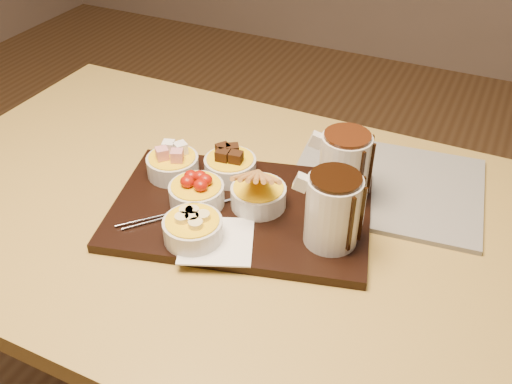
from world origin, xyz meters
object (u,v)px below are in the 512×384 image
at_px(dining_table, 211,243).
at_px(pitcher_milk_chocolate, 344,167).
at_px(bowl_strawberries, 197,195).
at_px(serving_board, 241,210).
at_px(newspaper, 386,185).
at_px(pitcher_dark_chocolate, 333,211).

height_order(dining_table, pitcher_milk_chocolate, pitcher_milk_chocolate).
bearing_deg(dining_table, bowl_strawberries, -103.83).
xyz_separation_m(serving_board, newspaper, (0.22, 0.19, -0.00)).
height_order(serving_board, pitcher_dark_chocolate, pitcher_dark_chocolate).
distance_m(bowl_strawberries, pitcher_dark_chocolate, 0.25).
xyz_separation_m(pitcher_dark_chocolate, newspaper, (0.04, 0.21, -0.07)).
distance_m(serving_board, pitcher_milk_chocolate, 0.20).
bearing_deg(newspaper, bowl_strawberries, -149.80).
height_order(bowl_strawberries, pitcher_milk_chocolate, pitcher_milk_chocolate).
height_order(pitcher_dark_chocolate, pitcher_milk_chocolate, same).
bearing_deg(pitcher_dark_chocolate, bowl_strawberries, 167.35).
height_order(pitcher_milk_chocolate, newspaper, pitcher_milk_chocolate).
bearing_deg(pitcher_dark_chocolate, dining_table, 161.05).
relative_size(dining_table, bowl_strawberries, 12.00).
bearing_deg(serving_board, newspaper, 27.41).
height_order(dining_table, newspaper, newspaper).
xyz_separation_m(dining_table, pitcher_milk_chocolate, (0.22, 0.11, 0.18)).
height_order(serving_board, bowl_strawberries, bowl_strawberries).
bearing_deg(dining_table, serving_board, -1.66).
relative_size(bowl_strawberries, newspaper, 0.28).
relative_size(pitcher_dark_chocolate, pitcher_milk_chocolate, 1.00).
height_order(bowl_strawberries, newspaper, bowl_strawberries).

